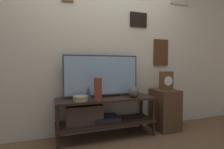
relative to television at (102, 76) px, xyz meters
The scene contains 10 objects.
ground_plane 0.93m from the television, 84.34° to the right, with size 12.00×12.00×0.00m, color brown.
wall_back 0.52m from the television, 75.28° to the left, with size 6.40×0.08×2.70m.
media_console 0.53m from the television, 132.18° to the right, with size 1.37×0.42×0.56m.
television is the anchor object (origin of this frame).
vase_round_glass 0.51m from the television, 23.79° to the right, with size 0.15×0.15×0.15m.
vase_tall_ceramic 0.32m from the television, 116.27° to the right, with size 0.10×0.10×0.30m.
vase_slim_bronze 0.32m from the television, 157.38° to the right, with size 0.10×0.10×0.18m.
vase_wide_bowl 0.48m from the television, 149.63° to the right, with size 0.19×0.19×0.07m.
side_table 1.15m from the television, ahead, with size 0.34×0.42×0.63m.
mantel_clock 1.01m from the television, ahead, with size 0.19×0.11×0.29m.
Camera 1 is at (-0.71, -2.05, 1.01)m, focal length 28.00 mm.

